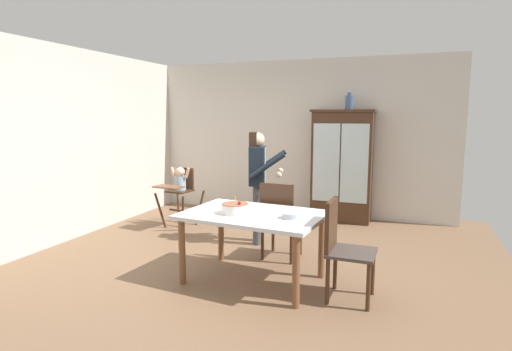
{
  "coord_description": "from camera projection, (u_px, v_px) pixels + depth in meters",
  "views": [
    {
      "loc": [
        1.84,
        -4.4,
        1.76
      ],
      "look_at": [
        -0.06,
        0.7,
        0.95
      ],
      "focal_mm": 28.71,
      "sensor_mm": 36.0,
      "label": 1
    }
  ],
  "objects": [
    {
      "name": "wall_left",
      "position": [
        66.0,
        145.0,
        5.68
      ],
      "size": [
        0.06,
        5.32,
        2.7
      ],
      "primitive_type": "cube",
      "color": "beige",
      "rests_on": "ground_plane"
    },
    {
      "name": "ceramic_vase",
      "position": [
        349.0,
        102.0,
        6.56
      ],
      "size": [
        0.13,
        0.13,
        0.27
      ],
      "color": "#3D567F",
      "rests_on": "china_cabinet"
    },
    {
      "name": "china_cabinet",
      "position": [
        342.0,
        166.0,
        6.74
      ],
      "size": [
        1.02,
        0.48,
        1.84
      ],
      "color": "#422819",
      "rests_on": "ground_plane"
    },
    {
      "name": "ground_plane",
      "position": [
        241.0,
        261.0,
        4.97
      ],
      "size": [
        6.24,
        6.24,
        0.0
      ],
      "primitive_type": "plane",
      "color": "brown"
    },
    {
      "name": "birthday_cake",
      "position": [
        235.0,
        208.0,
        4.25
      ],
      "size": [
        0.28,
        0.28,
        0.19
      ],
      "color": "white",
      "rests_on": "dining_table"
    },
    {
      "name": "dining_chair_right_end",
      "position": [
        341.0,
        242.0,
        3.9
      ],
      "size": [
        0.45,
        0.45,
        0.96
      ],
      "rotation": [
        0.0,
        0.0,
        1.55
      ],
      "color": "#422819",
      "rests_on": "ground_plane"
    },
    {
      "name": "adult_person",
      "position": [
        258.0,
        174.0,
        5.54
      ],
      "size": [
        0.59,
        0.58,
        1.53
      ],
      "rotation": [
        0.0,
        0.0,
        1.82
      ],
      "color": "#47474C",
      "rests_on": "ground_plane"
    },
    {
      "name": "high_chair_with_toddler",
      "position": [
        180.0,
        186.0,
        6.43
      ],
      "size": [
        0.64,
        0.74,
        0.95
      ],
      "rotation": [
        0.0,
        0.0,
        -0.13
      ],
      "color": "#422819",
      "rests_on": "ground_plane"
    },
    {
      "name": "serving_bowl",
      "position": [
        291.0,
        216.0,
        4.06
      ],
      "size": [
        0.18,
        0.18,
        0.05
      ],
      "primitive_type": "cylinder",
      "color": "#B2BCC6",
      "rests_on": "dining_table"
    },
    {
      "name": "dining_chair_far_side",
      "position": [
        279.0,
        216.0,
        4.93
      ],
      "size": [
        0.46,
        0.46,
        0.96
      ],
      "rotation": [
        0.0,
        0.0,
        3.1
      ],
      "color": "#422819",
      "rests_on": "ground_plane"
    },
    {
      "name": "wall_back",
      "position": [
        298.0,
        138.0,
        7.21
      ],
      "size": [
        5.32,
        0.06,
        2.7
      ],
      "primitive_type": "cube",
      "color": "beige",
      "rests_on": "ground_plane"
    },
    {
      "name": "dining_table",
      "position": [
        253.0,
        222.0,
        4.29
      ],
      "size": [
        1.53,
        1.1,
        0.74
      ],
      "color": "silver",
      "rests_on": "ground_plane"
    }
  ]
}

